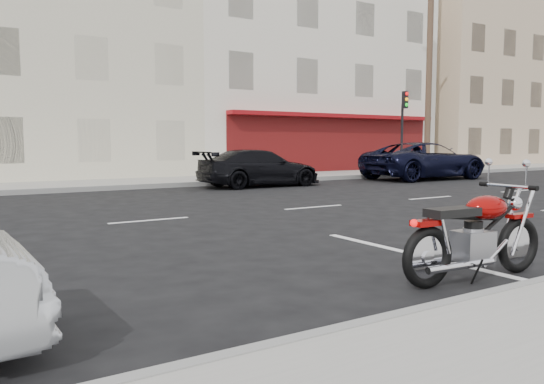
{
  "coord_description": "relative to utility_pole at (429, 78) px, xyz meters",
  "views": [
    {
      "loc": [
        -5.42,
        -9.96,
        1.52
      ],
      "look_at": [
        -1.33,
        -3.45,
        0.8
      ],
      "focal_mm": 35.0,
      "sensor_mm": 36.0,
      "label": 1
    }
  ],
  "objects": [
    {
      "name": "traffic_light",
      "position": [
        -2.0,
        -0.27,
        -2.18
      ],
      "size": [
        0.26,
        0.3,
        3.8
      ],
      "color": "black",
      "rests_on": "sidewalk_far"
    },
    {
      "name": "utility_pole",
      "position": [
        0.0,
        0.0,
        0.0
      ],
      "size": [
        1.8,
        0.3,
        9.0
      ],
      "color": "#422D1E",
      "rests_on": "sidewalk_far"
    },
    {
      "name": "bldg_far_east",
      "position": [
        10.5,
        7.7,
        0.76
      ],
      "size": [
        12.0,
        12.0,
        11.0
      ],
      "primitive_type": "cube",
      "color": "tan",
      "rests_on": "ground"
    },
    {
      "name": "fire_hydrant",
      "position": [
        -3.5,
        -0.1,
        -4.21
      ],
      "size": [
        0.2,
        0.2,
        0.72
      ],
      "color": "beige",
      "rests_on": "sidewalk_far"
    },
    {
      "name": "motorcycle",
      "position": [
        -15.22,
        -14.94,
        -4.26
      ],
      "size": [
        2.09,
        0.69,
        1.05
      ],
      "rotation": [
        0.0,
        0.0,
        -0.07
      ],
      "color": "black",
      "rests_on": "ground"
    },
    {
      "name": "car_far",
      "position": [
        -11.53,
        -2.81,
        -4.1
      ],
      "size": [
        4.43,
        1.82,
        1.28
      ],
      "primitive_type": "imported",
      "rotation": [
        0.0,
        0.0,
        1.56
      ],
      "color": "black",
      "rests_on": "ground"
    },
    {
      "name": "ground",
      "position": [
        -15.5,
        -8.6,
        -4.74
      ],
      "size": [
        120.0,
        120.0,
        0.0
      ],
      "primitive_type": "plane",
      "color": "black",
      "rests_on": "ground"
    },
    {
      "name": "bldg_cream",
      "position": [
        -17.5,
        7.7,
        1.01
      ],
      "size": [
        12.0,
        12.0,
        11.5
      ],
      "primitive_type": "cube",
      "color": "beige",
      "rests_on": "ground"
    },
    {
      "name": "suv_far",
      "position": [
        -3.86,
        -3.33,
        -3.97
      ],
      "size": [
        5.58,
        2.67,
        1.54
      ],
      "primitive_type": "imported",
      "rotation": [
        0.0,
        0.0,
        1.55
      ],
      "color": "black",
      "rests_on": "ground"
    },
    {
      "name": "bldg_corner",
      "position": [
        -4.5,
        7.7,
        1.51
      ],
      "size": [
        14.0,
        12.0,
        12.5
      ],
      "primitive_type": "cube",
      "color": "silver",
      "rests_on": "ground"
    }
  ]
}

